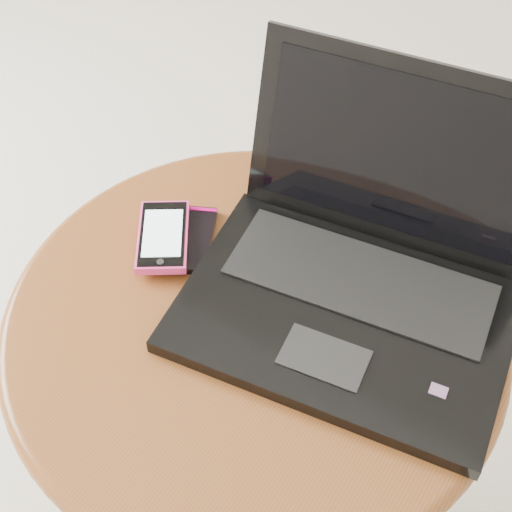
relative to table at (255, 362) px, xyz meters
The scene contains 4 objects.
table is the anchor object (origin of this frame).
laptop 0.20m from the table, 47.27° to the left, with size 0.43×0.40×0.25m.
phone_black 0.19m from the table, 158.41° to the left, with size 0.10×0.13×0.01m.
phone_pink 0.21m from the table, 169.27° to the left, with size 0.12×0.14×0.01m.
Camera 1 is at (0.39, -0.45, 1.24)m, focal length 52.56 mm.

